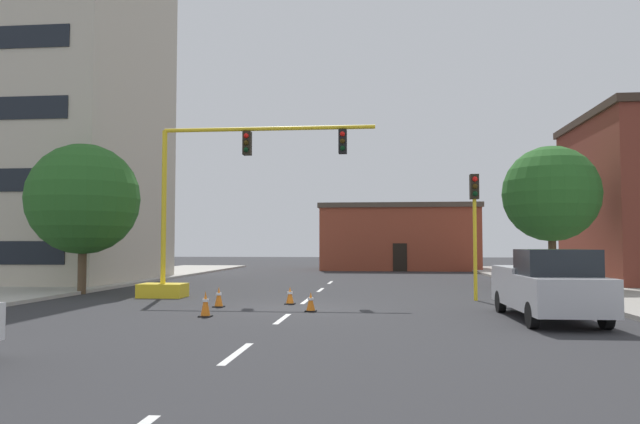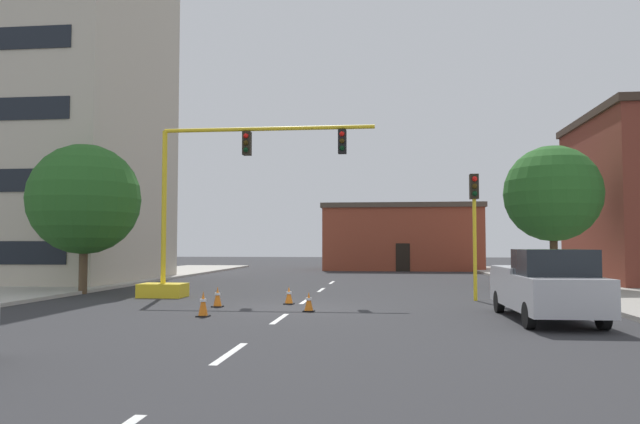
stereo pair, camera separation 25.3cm
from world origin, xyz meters
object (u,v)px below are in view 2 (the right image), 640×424
traffic_cone_roadside_c (309,302)px  traffic_cone_roadside_d (203,304)px  pickup_truck_silver (545,286)px  traffic_cone_roadside_b (289,296)px  traffic_cone_roadside_a (218,297)px  tree_left_near (85,199)px  traffic_light_pole_right (474,207)px  tree_right_mid (553,194)px  traffic_signal_gantry (193,241)px

traffic_cone_roadside_c → traffic_cone_roadside_d: (-2.92, -1.67, 0.07)m
pickup_truck_silver → traffic_cone_roadside_c: 7.07m
traffic_cone_roadside_b → traffic_cone_roadside_c: bearing=-66.1°
traffic_cone_roadside_a → pickup_truck_silver: bearing=-14.2°
pickup_truck_silver → tree_left_near: bearing=157.4°
traffic_light_pole_right → tree_left_near: size_ratio=0.74×
tree_right_mid → pickup_truck_silver: bearing=-105.9°
pickup_truck_silver → traffic_cone_roadside_a: bearing=165.8°
tree_right_mid → traffic_cone_roadside_a: bearing=-145.3°
traffic_light_pole_right → tree_left_near: 16.38m
pickup_truck_silver → traffic_cone_roadside_b: (-7.88, 3.78, -0.67)m
traffic_cone_roadside_b → traffic_cone_roadside_d: 4.38m
tree_left_near → traffic_cone_roadside_d: (7.61, -7.40, -3.70)m
traffic_signal_gantry → traffic_light_pole_right: bearing=-1.0°
tree_left_near → traffic_cone_roadside_c: bearing=-28.6°
tree_left_near → traffic_cone_roadside_b: 10.81m
tree_right_mid → traffic_cone_roadside_d: tree_right_mid is taller
pickup_truck_silver → tree_right_mid: bearing=74.1°
tree_left_near → tree_right_mid: tree_right_mid is taller
pickup_truck_silver → traffic_cone_roadside_b: pickup_truck_silver is taller
traffic_signal_gantry → traffic_cone_roadside_a: traffic_signal_gantry is taller
traffic_light_pole_right → traffic_cone_roadside_a: (-9.04, -3.31, -3.19)m
traffic_light_pole_right → traffic_cone_roadside_b: 7.80m
traffic_cone_roadside_a → tree_right_mid: bearing=34.7°
traffic_light_pole_right → pickup_truck_silver: bearing=-79.5°
tree_left_near → tree_right_mid: size_ratio=0.95×
pickup_truck_silver → traffic_cone_roadside_c: bearing=167.6°
traffic_signal_gantry → traffic_cone_roadside_a: bearing=-59.9°
tree_right_mid → traffic_cone_roadside_b: 14.53m
tree_right_mid → tree_left_near: bearing=-167.3°
traffic_cone_roadside_a → traffic_signal_gantry: bearing=120.1°
traffic_cone_roadside_a → traffic_cone_roadside_b: size_ratio=1.11×
traffic_cone_roadside_c → traffic_light_pole_right: bearing=37.0°
traffic_cone_roadside_c → traffic_cone_roadside_a: bearing=162.2°
traffic_light_pole_right → traffic_cone_roadside_c: traffic_light_pole_right is taller
tree_left_near → tree_right_mid: (20.80, 4.69, 0.44)m
traffic_cone_roadside_b → traffic_cone_roadside_c: size_ratio=1.01×
tree_left_near → traffic_cone_roadside_b: size_ratio=10.35×
pickup_truck_silver → traffic_cone_roadside_c: pickup_truck_silver is taller
tree_left_near → pickup_truck_silver: 19.10m
traffic_signal_gantry → traffic_cone_roadside_c: (5.29, -4.55, -1.96)m
tree_left_near → pickup_truck_silver: bearing=-22.6°
traffic_signal_gantry → tree_right_mid: (15.56, 5.87, 2.25)m
traffic_light_pole_right → pickup_truck_silver: (1.09, -5.87, -2.55)m
traffic_light_pole_right → traffic_cone_roadside_d: 11.05m
traffic_cone_roadside_b → traffic_signal_gantry: bearing=152.0°
traffic_signal_gantry → traffic_cone_roadside_d: traffic_signal_gantry is taller
tree_left_near → tree_right_mid: bearing=12.7°
tree_right_mid → traffic_cone_roadside_c: 15.22m
traffic_light_pole_right → traffic_cone_roadside_d: (-8.70, -6.03, -3.16)m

